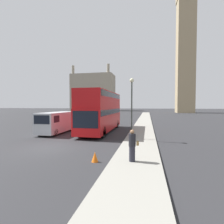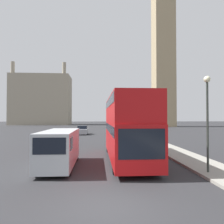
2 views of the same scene
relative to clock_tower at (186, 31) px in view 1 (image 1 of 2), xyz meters
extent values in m
plane|color=#28282B|center=(-21.61, -63.60, -32.76)|extent=(300.00, 300.00, 0.00)
cube|color=gray|center=(-15.30, -63.60, -32.68)|extent=(2.63, 120.00, 0.15)
cube|color=tan|center=(0.00, 0.00, -10.33)|extent=(6.56, 6.56, 44.85)
cube|color=#9E937F|center=(-45.21, 20.92, -22.58)|extent=(23.36, 12.59, 20.35)
cylinder|color=#9E937F|center=(-55.14, 15.57, -10.16)|extent=(1.51, 1.51, 4.48)
cylinder|color=#9E937F|center=(-35.28, 15.57, -10.16)|extent=(1.51, 1.51, 4.48)
cube|color=#B71114|center=(-19.90, -55.69, -31.22)|extent=(2.60, 10.69, 2.47)
cube|color=#B71114|center=(-19.90, -55.69, -29.09)|extent=(2.60, 10.48, 1.79)
cube|color=black|center=(-19.90, -55.69, -30.41)|extent=(2.64, 10.27, 0.55)
cube|color=black|center=(-19.90, -55.69, -28.58)|extent=(2.64, 10.05, 0.55)
cube|color=black|center=(-19.90, -61.06, -30.93)|extent=(2.29, 0.03, 1.48)
cylinder|color=black|center=(-20.84, -59.44, -32.21)|extent=(0.73, 1.09, 1.09)
cylinder|color=black|center=(-18.97, -59.44, -32.21)|extent=(0.73, 1.09, 1.09)
cylinder|color=black|center=(-20.84, -51.95, -32.21)|extent=(0.73, 1.09, 1.09)
cylinder|color=black|center=(-18.97, -51.95, -32.21)|extent=(0.73, 1.09, 1.09)
cube|color=#B2B7BC|center=(-24.39, -57.58, -31.51)|extent=(1.91, 5.87, 2.08)
cube|color=black|center=(-24.39, -60.52, -31.05)|extent=(1.62, 0.02, 0.83)
cube|color=black|center=(-24.39, -59.48, -31.05)|extent=(1.94, 1.06, 0.66)
cylinder|color=black|center=(-25.11, -59.57, -32.38)|extent=(0.48, 0.75, 0.75)
cylinder|color=black|center=(-23.68, -59.57, -32.38)|extent=(0.48, 0.75, 0.75)
cylinder|color=black|center=(-25.11, -55.58, -32.38)|extent=(0.48, 0.75, 0.75)
cylinder|color=black|center=(-23.68, -55.58, -32.38)|extent=(0.48, 0.75, 0.75)
cylinder|color=#23232D|center=(-15.47, -66.16, -32.21)|extent=(0.31, 0.31, 0.80)
cylinder|color=black|center=(-15.47, -66.16, -31.49)|extent=(0.37, 0.37, 0.63)
sphere|color=#9E704C|center=(-15.47, -66.16, -31.07)|extent=(0.22, 0.22, 0.22)
cube|color=olive|center=(-15.18, -66.16, -31.65)|extent=(0.12, 0.24, 0.20)
cylinder|color=#2D332D|center=(-16.05, -59.95, -30.17)|extent=(0.12, 0.12, 4.87)
sphere|color=beige|center=(-16.05, -59.95, -27.56)|extent=(0.36, 0.36, 0.36)
cube|color=#99999E|center=(-24.75, -31.58, -32.18)|extent=(1.83, 4.51, 0.85)
cube|color=black|center=(-24.75, -31.47, -31.46)|extent=(1.65, 2.17, 0.60)
cylinder|color=black|center=(-25.47, -33.02, -32.45)|extent=(0.40, 0.61, 0.61)
cylinder|color=black|center=(-24.04, -33.02, -32.45)|extent=(0.40, 0.61, 0.61)
cylinder|color=black|center=(-25.47, -30.14, -32.45)|extent=(0.40, 0.61, 0.61)
cylinder|color=black|center=(-24.04, -30.14, -32.45)|extent=(0.40, 0.61, 0.61)
cone|color=orange|center=(-17.46, -66.20, -32.48)|extent=(0.36, 0.36, 0.55)
camera|label=1|loc=(-14.70, -75.12, -29.70)|focal=28.00mm
camera|label=2|loc=(-22.03, -71.45, -29.63)|focal=35.00mm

